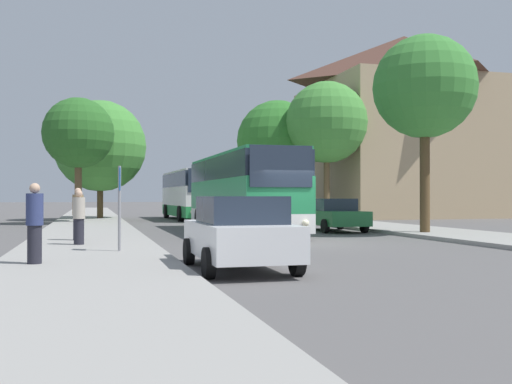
{
  "coord_description": "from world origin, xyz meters",
  "views": [
    {
      "loc": [
        -6.91,
        -18.88,
        1.6
      ],
      "look_at": [
        0.97,
        9.78,
        1.81
      ],
      "focal_mm": 42.0,
      "sensor_mm": 36.0,
      "label": 1
    }
  ],
  "objects_px": {
    "bus_stop_sign": "(120,198)",
    "tree_right_far": "(425,87)",
    "tree_left_far": "(100,146)",
    "tree_right_mid": "(327,123)",
    "pedestrian_waiting_far": "(35,223)",
    "tree_left_near": "(78,133)",
    "tree_right_near": "(277,141)",
    "parked_car_left_curb": "(239,232)",
    "pedestrian_walking_back": "(78,214)",
    "pedestrian_waiting_near": "(79,217)",
    "bus_middle": "(191,194)",
    "parked_car_right_far": "(247,208)",
    "parked_car_right_near": "(333,214)",
    "bus_front": "(241,191)"
  },
  "relations": [
    {
      "from": "tree_left_far",
      "to": "parked_car_left_curb",
      "type": "bearing_deg",
      "value": -84.92
    },
    {
      "from": "bus_middle",
      "to": "pedestrian_waiting_near",
      "type": "relative_size",
      "value": 6.45
    },
    {
      "from": "parked_car_left_curb",
      "to": "bus_middle",
      "type": "bearing_deg",
      "value": 83.2
    },
    {
      "from": "bus_stop_sign",
      "to": "pedestrian_walking_back",
      "type": "bearing_deg",
      "value": 104.7
    },
    {
      "from": "parked_car_left_curb",
      "to": "tree_right_near",
      "type": "distance_m",
      "value": 29.9
    },
    {
      "from": "parked_car_right_far",
      "to": "tree_right_near",
      "type": "bearing_deg",
      "value": 138.46
    },
    {
      "from": "bus_middle",
      "to": "tree_right_near",
      "type": "xyz_separation_m",
      "value": [
        6.15,
        -0.14,
        3.74
      ]
    },
    {
      "from": "tree_left_far",
      "to": "tree_right_mid",
      "type": "xyz_separation_m",
      "value": [
        14.56,
        -3.95,
        1.57
      ]
    },
    {
      "from": "pedestrian_waiting_far",
      "to": "tree_right_mid",
      "type": "distance_m",
      "value": 29.11
    },
    {
      "from": "bus_middle",
      "to": "tree_right_near",
      "type": "relative_size",
      "value": 1.27
    },
    {
      "from": "pedestrian_waiting_near",
      "to": "tree_right_mid",
      "type": "relative_size",
      "value": 0.18
    },
    {
      "from": "parked_car_left_curb",
      "to": "tree_right_mid",
      "type": "xyz_separation_m",
      "value": [
        12.02,
        24.59,
        5.7
      ]
    },
    {
      "from": "parked_car_left_curb",
      "to": "tree_right_mid",
      "type": "distance_m",
      "value": 27.95
    },
    {
      "from": "bus_stop_sign",
      "to": "parked_car_right_near",
      "type": "bearing_deg",
      "value": 42.81
    },
    {
      "from": "bus_middle",
      "to": "parked_car_right_far",
      "type": "relative_size",
      "value": 2.29
    },
    {
      "from": "tree_right_mid",
      "to": "parked_car_left_curb",
      "type": "bearing_deg",
      "value": -116.06
    },
    {
      "from": "parked_car_right_near",
      "to": "parked_car_right_far",
      "type": "xyz_separation_m",
      "value": [
        0.28,
        16.58,
        -0.02
      ]
    },
    {
      "from": "parked_car_right_near",
      "to": "parked_car_right_far",
      "type": "relative_size",
      "value": 0.99
    },
    {
      "from": "pedestrian_walking_back",
      "to": "parked_car_left_curb",
      "type": "bearing_deg",
      "value": 11.53
    },
    {
      "from": "parked_car_left_curb",
      "to": "tree_right_near",
      "type": "relative_size",
      "value": 0.49
    },
    {
      "from": "pedestrian_walking_back",
      "to": "tree_left_near",
      "type": "bearing_deg",
      "value": 169.11
    },
    {
      "from": "tree_right_far",
      "to": "bus_middle",
      "type": "bearing_deg",
      "value": 108.62
    },
    {
      "from": "bus_stop_sign",
      "to": "tree_right_far",
      "type": "xyz_separation_m",
      "value": [
        12.29,
        5.27,
        4.45
      ]
    },
    {
      "from": "tree_right_mid",
      "to": "tree_right_near",
      "type": "bearing_deg",
      "value": 125.63
    },
    {
      "from": "bus_middle",
      "to": "parked_car_left_curb",
      "type": "xyz_separation_m",
      "value": [
        -3.49,
        -28.06,
        -0.94
      ]
    },
    {
      "from": "pedestrian_waiting_far",
      "to": "tree_left_near",
      "type": "bearing_deg",
      "value": -170.21
    },
    {
      "from": "pedestrian_waiting_near",
      "to": "tree_left_far",
      "type": "bearing_deg",
      "value": 178.23
    },
    {
      "from": "pedestrian_waiting_far",
      "to": "pedestrian_walking_back",
      "type": "distance_m",
      "value": 7.0
    },
    {
      "from": "tree_left_far",
      "to": "pedestrian_waiting_far",
      "type": "bearing_deg",
      "value": -93.59
    },
    {
      "from": "parked_car_left_curb",
      "to": "tree_right_far",
      "type": "distance_m",
      "value": 14.34
    },
    {
      "from": "bus_middle",
      "to": "parked_car_right_far",
      "type": "xyz_separation_m",
      "value": [
        4.34,
        1.39,
        -1.01
      ]
    },
    {
      "from": "tree_left_far",
      "to": "tree_right_near",
      "type": "height_order",
      "value": "tree_right_near"
    },
    {
      "from": "parked_car_left_curb",
      "to": "parked_car_right_near",
      "type": "relative_size",
      "value": 0.89
    },
    {
      "from": "parked_car_right_near",
      "to": "tree_right_mid",
      "type": "xyz_separation_m",
      "value": [
        4.47,
        11.72,
        5.74
      ]
    },
    {
      "from": "tree_right_near",
      "to": "tree_right_mid",
      "type": "relative_size",
      "value": 0.91
    },
    {
      "from": "tree_left_near",
      "to": "tree_right_far",
      "type": "bearing_deg",
      "value": -45.44
    },
    {
      "from": "parked_car_left_curb",
      "to": "tree_right_near",
      "type": "xyz_separation_m",
      "value": [
        9.64,
        27.91,
        4.68
      ]
    },
    {
      "from": "parked_car_right_far",
      "to": "pedestrian_waiting_near",
      "type": "relative_size",
      "value": 2.82
    },
    {
      "from": "tree_left_near",
      "to": "tree_left_far",
      "type": "bearing_deg",
      "value": 77.19
    },
    {
      "from": "bus_front",
      "to": "pedestrian_waiting_near",
      "type": "xyz_separation_m",
      "value": [
        -6.69,
        -6.78,
        -0.84
      ]
    },
    {
      "from": "parked_car_left_curb",
      "to": "tree_right_far",
      "type": "height_order",
      "value": "tree_right_far"
    },
    {
      "from": "bus_stop_sign",
      "to": "tree_left_far",
      "type": "relative_size",
      "value": 0.29
    },
    {
      "from": "pedestrian_walking_back",
      "to": "tree_left_far",
      "type": "xyz_separation_m",
      "value": [
        0.98,
        20.49,
        3.92
      ]
    },
    {
      "from": "tree_right_near",
      "to": "tree_left_far",
      "type": "bearing_deg",
      "value": 177.06
    },
    {
      "from": "tree_left_near",
      "to": "tree_left_far",
      "type": "height_order",
      "value": "tree_left_far"
    },
    {
      "from": "tree_left_far",
      "to": "tree_right_mid",
      "type": "height_order",
      "value": "tree_right_mid"
    },
    {
      "from": "bus_front",
      "to": "tree_right_far",
      "type": "height_order",
      "value": "tree_right_far"
    },
    {
      "from": "tree_right_mid",
      "to": "pedestrian_waiting_far",
      "type": "bearing_deg",
      "value": -124.72
    },
    {
      "from": "pedestrian_waiting_near",
      "to": "tree_left_near",
      "type": "distance_m",
      "value": 17.29
    },
    {
      "from": "bus_stop_sign",
      "to": "tree_right_mid",
      "type": "xyz_separation_m",
      "value": [
        14.39,
        20.91,
        4.96
      ]
    }
  ]
}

